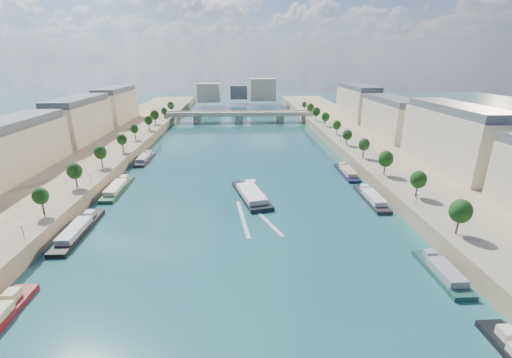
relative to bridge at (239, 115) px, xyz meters
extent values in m
plane|color=#0C3538|center=(0.00, -118.39, -5.08)|extent=(700.00, 700.00, 0.00)
cube|color=#9E8460|center=(-72.00, -118.39, -2.58)|extent=(44.00, 520.00, 5.00)
cube|color=#9E8460|center=(72.00, -118.39, -2.58)|extent=(44.00, 520.00, 5.00)
cube|color=gray|center=(-57.00, -118.39, -0.03)|extent=(14.00, 520.00, 0.10)
cube|color=gray|center=(57.00, -118.39, -0.03)|extent=(14.00, 520.00, 0.10)
cylinder|color=#382B1E|center=(-55.00, -176.39, 1.83)|extent=(0.50, 0.50, 3.82)
ellipsoid|color=black|center=(-55.00, -176.39, 5.42)|extent=(4.80, 4.80, 5.52)
cylinder|color=#382B1E|center=(-55.00, -152.39, 1.83)|extent=(0.50, 0.50, 3.82)
ellipsoid|color=black|center=(-55.00, -152.39, 5.42)|extent=(4.80, 4.80, 5.52)
cylinder|color=#382B1E|center=(-55.00, -128.39, 1.83)|extent=(0.50, 0.50, 3.82)
ellipsoid|color=black|center=(-55.00, -128.39, 5.42)|extent=(4.80, 4.80, 5.52)
cylinder|color=#382B1E|center=(-55.00, -104.39, 1.83)|extent=(0.50, 0.50, 3.82)
ellipsoid|color=black|center=(-55.00, -104.39, 5.42)|extent=(4.80, 4.80, 5.52)
cylinder|color=#382B1E|center=(-55.00, -80.39, 1.83)|extent=(0.50, 0.50, 3.82)
ellipsoid|color=black|center=(-55.00, -80.39, 5.42)|extent=(4.80, 4.80, 5.52)
cylinder|color=#382B1E|center=(-55.00, -56.39, 1.83)|extent=(0.50, 0.50, 3.82)
ellipsoid|color=black|center=(-55.00, -56.39, 5.42)|extent=(4.80, 4.80, 5.52)
cylinder|color=#382B1E|center=(-55.00, -32.39, 1.83)|extent=(0.50, 0.50, 3.82)
ellipsoid|color=black|center=(-55.00, -32.39, 5.42)|extent=(4.80, 4.80, 5.52)
cylinder|color=#382B1E|center=(-55.00, -8.39, 1.83)|extent=(0.50, 0.50, 3.82)
ellipsoid|color=black|center=(-55.00, -8.39, 5.42)|extent=(4.80, 4.80, 5.52)
cylinder|color=#382B1E|center=(-55.00, 15.61, 1.83)|extent=(0.50, 0.50, 3.82)
ellipsoid|color=black|center=(-55.00, 15.61, 5.42)|extent=(4.80, 4.80, 5.52)
cylinder|color=#382B1E|center=(55.00, -192.39, 1.83)|extent=(0.50, 0.50, 3.82)
ellipsoid|color=black|center=(55.00, -192.39, 5.42)|extent=(4.80, 4.80, 5.52)
cylinder|color=#382B1E|center=(55.00, -168.39, 1.83)|extent=(0.50, 0.50, 3.82)
ellipsoid|color=black|center=(55.00, -168.39, 5.42)|extent=(4.80, 4.80, 5.52)
cylinder|color=#382B1E|center=(55.00, -144.39, 1.83)|extent=(0.50, 0.50, 3.82)
ellipsoid|color=black|center=(55.00, -144.39, 5.42)|extent=(4.80, 4.80, 5.52)
cylinder|color=#382B1E|center=(55.00, -120.39, 1.83)|extent=(0.50, 0.50, 3.82)
ellipsoid|color=black|center=(55.00, -120.39, 5.42)|extent=(4.80, 4.80, 5.52)
cylinder|color=#382B1E|center=(55.00, -96.39, 1.83)|extent=(0.50, 0.50, 3.82)
ellipsoid|color=black|center=(55.00, -96.39, 5.42)|extent=(4.80, 4.80, 5.52)
cylinder|color=#382B1E|center=(55.00, -72.39, 1.83)|extent=(0.50, 0.50, 3.82)
ellipsoid|color=black|center=(55.00, -72.39, 5.42)|extent=(4.80, 4.80, 5.52)
cylinder|color=#382B1E|center=(55.00, -48.39, 1.83)|extent=(0.50, 0.50, 3.82)
ellipsoid|color=black|center=(55.00, -48.39, 5.42)|extent=(4.80, 4.80, 5.52)
cylinder|color=#382B1E|center=(55.00, -24.39, 1.83)|extent=(0.50, 0.50, 3.82)
ellipsoid|color=black|center=(55.00, -24.39, 5.42)|extent=(4.80, 4.80, 5.52)
cylinder|color=#382B1E|center=(55.00, -0.39, 1.83)|extent=(0.50, 0.50, 3.82)
ellipsoid|color=black|center=(55.00, -0.39, 5.42)|extent=(4.80, 4.80, 5.52)
cylinder|color=#382B1E|center=(55.00, 23.61, 1.83)|extent=(0.50, 0.50, 3.82)
ellipsoid|color=black|center=(55.00, 23.61, 5.42)|extent=(4.80, 4.80, 5.52)
cylinder|color=black|center=(-52.50, -188.39, 1.92)|extent=(0.14, 0.14, 4.00)
sphere|color=#FFE5B2|center=(-52.50, -188.39, 4.02)|extent=(0.36, 0.36, 0.36)
cylinder|color=black|center=(-52.50, -148.39, 1.92)|extent=(0.14, 0.14, 4.00)
sphere|color=#FFE5B2|center=(-52.50, -148.39, 4.02)|extent=(0.36, 0.36, 0.36)
cylinder|color=black|center=(-52.50, -108.39, 1.92)|extent=(0.14, 0.14, 4.00)
sphere|color=#FFE5B2|center=(-52.50, -108.39, 4.02)|extent=(0.36, 0.36, 0.36)
cylinder|color=black|center=(-52.50, -68.39, 1.92)|extent=(0.14, 0.14, 4.00)
sphere|color=#FFE5B2|center=(-52.50, -68.39, 4.02)|extent=(0.36, 0.36, 0.36)
cylinder|color=black|center=(-52.50, -28.39, 1.92)|extent=(0.14, 0.14, 4.00)
sphere|color=#FFE5B2|center=(-52.50, -28.39, 4.02)|extent=(0.36, 0.36, 0.36)
cylinder|color=black|center=(52.50, -173.39, 1.92)|extent=(0.14, 0.14, 4.00)
sphere|color=#FFE5B2|center=(52.50, -173.39, 4.02)|extent=(0.36, 0.36, 0.36)
cylinder|color=black|center=(52.50, -133.39, 1.92)|extent=(0.14, 0.14, 4.00)
sphere|color=#FFE5B2|center=(52.50, -133.39, 4.02)|extent=(0.36, 0.36, 0.36)
cylinder|color=black|center=(52.50, -93.39, 1.92)|extent=(0.14, 0.14, 4.00)
sphere|color=#FFE5B2|center=(52.50, -93.39, 4.02)|extent=(0.36, 0.36, 0.36)
cylinder|color=black|center=(52.50, -53.39, 1.92)|extent=(0.14, 0.14, 4.00)
sphere|color=#FFE5B2|center=(52.50, -53.39, 4.02)|extent=(0.36, 0.36, 0.36)
cylinder|color=black|center=(52.50, -13.39, 1.92)|extent=(0.14, 0.14, 4.00)
sphere|color=#FFE5B2|center=(52.50, -13.39, 4.02)|extent=(0.36, 0.36, 0.36)
cube|color=beige|center=(-85.00, -135.39, 9.92)|extent=(16.00, 52.00, 20.00)
cube|color=#474C54|center=(-85.00, -135.39, 21.52)|extent=(14.72, 50.44, 3.20)
cube|color=beige|center=(-85.00, -77.39, 9.92)|extent=(16.00, 52.00, 20.00)
cube|color=#474C54|center=(-85.00, -77.39, 21.52)|extent=(14.72, 50.44, 3.20)
cube|color=beige|center=(-85.00, -19.39, 9.92)|extent=(16.00, 52.00, 20.00)
cube|color=#474C54|center=(-85.00, -19.39, 21.52)|extent=(14.72, 50.44, 3.20)
cube|color=beige|center=(85.00, -135.39, 9.92)|extent=(16.00, 52.00, 20.00)
cube|color=#474C54|center=(85.00, -135.39, 21.52)|extent=(14.72, 50.44, 3.20)
cube|color=beige|center=(85.00, -77.39, 9.92)|extent=(16.00, 52.00, 20.00)
cube|color=#474C54|center=(85.00, -77.39, 21.52)|extent=(14.72, 50.44, 3.20)
cube|color=beige|center=(85.00, -19.39, 9.92)|extent=(16.00, 52.00, 20.00)
cube|color=#474C54|center=(85.00, -19.39, 21.52)|extent=(14.72, 50.44, 3.20)
cube|color=beige|center=(-30.00, 91.61, 8.92)|extent=(22.00, 18.00, 18.00)
cube|color=beige|center=(25.00, 101.61, 10.92)|extent=(26.00, 20.00, 22.00)
cube|color=#474C54|center=(0.00, 116.61, 6.92)|extent=(18.00, 16.00, 14.00)
cube|color=#C1B79E|center=(0.00, 0.00, 1.12)|extent=(112.00, 11.00, 2.20)
cube|color=#C1B79E|center=(0.00, -5.00, 2.62)|extent=(112.00, 0.80, 0.90)
cube|color=#C1B79E|center=(0.00, 5.00, 2.62)|extent=(112.00, 0.80, 0.90)
cylinder|color=#C1B79E|center=(-32.00, 0.00, -2.58)|extent=(6.40, 6.40, 5.00)
cylinder|color=#C1B79E|center=(0.00, 0.00, -2.58)|extent=(6.40, 6.40, 5.00)
cylinder|color=#C1B79E|center=(32.00, 0.00, -2.58)|extent=(6.40, 6.40, 5.00)
cube|color=#C1B79E|center=(-52.00, 0.00, -2.58)|extent=(6.00, 12.00, 5.00)
cube|color=#C1B79E|center=(52.00, 0.00, -2.58)|extent=(6.00, 12.00, 5.00)
cube|color=black|center=(4.03, -152.15, -4.70)|extent=(14.18, 28.66, 1.97)
cube|color=silver|center=(4.03, -154.36, -2.83)|extent=(10.52, 18.95, 1.77)
cube|color=silver|center=(4.03, -143.88, -2.81)|extent=(4.61, 4.15, 1.80)
cube|color=silver|center=(0.83, -169.15, -5.06)|extent=(4.22, 25.96, 0.04)
cube|color=silver|center=(7.23, -169.15, -5.06)|extent=(10.31, 24.75, 0.04)
cube|color=beige|center=(-45.50, -205.99, -2.98)|extent=(2.50, 2.82, 1.80)
cube|color=black|center=(-45.50, -176.36, -4.78)|extent=(5.00, 26.58, 1.80)
cube|color=#AEB4BA|center=(-45.50, -178.49, -3.08)|extent=(4.10, 14.62, 1.60)
cube|color=#AEB4BA|center=(-45.50, -168.39, -2.98)|extent=(2.50, 3.19, 1.80)
cube|color=#1C482A|center=(-45.50, -143.15, -4.78)|extent=(5.00, 26.39, 1.80)
cube|color=#F5DCC3|center=(-45.50, -145.27, -3.08)|extent=(4.10, 14.52, 1.60)
cube|color=#F5DCC3|center=(-45.50, -135.24, -2.98)|extent=(2.50, 3.17, 1.80)
cube|color=#28272A|center=(-45.50, -103.81, -4.78)|extent=(5.00, 23.32, 1.80)
cube|color=gray|center=(-45.50, -105.68, -3.08)|extent=(4.10, 12.83, 1.60)
cube|color=gray|center=(-45.50, -96.82, -2.98)|extent=(2.50, 2.80, 1.80)
cube|color=beige|center=(45.50, -220.53, -2.98)|extent=(2.50, 2.61, 1.80)
cube|color=#1C463C|center=(45.50, -200.86, -4.78)|extent=(5.00, 18.22, 1.80)
cube|color=gray|center=(45.50, -202.32, -3.08)|extent=(4.10, 10.02, 1.60)
cube|color=gray|center=(45.50, -195.40, -2.98)|extent=(2.50, 2.19, 1.80)
cube|color=black|center=(45.50, -157.34, -4.78)|extent=(5.00, 23.75, 1.80)
cube|color=silver|center=(45.50, -159.24, -3.08)|extent=(4.10, 13.06, 1.60)
cube|color=silver|center=(45.50, -150.22, -2.98)|extent=(2.50, 2.85, 1.80)
cube|color=#181936|center=(45.50, -129.00, -4.78)|extent=(5.00, 22.96, 1.80)
cube|color=#BAAA8C|center=(45.50, -130.84, -3.08)|extent=(4.10, 12.63, 1.60)
cube|color=#BAAA8C|center=(45.50, -122.11, -2.98)|extent=(2.50, 2.76, 1.80)
camera|label=1|loc=(0.30, -264.65, 41.39)|focal=24.00mm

